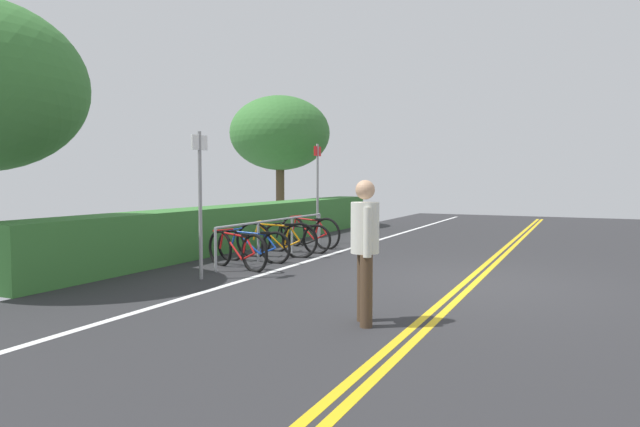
# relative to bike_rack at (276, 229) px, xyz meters

# --- Properties ---
(ground_plane) EXTENTS (33.43, 10.91, 0.05)m
(ground_plane) POSITION_rel_bike_rack_xyz_m (-1.16, -4.24, -0.61)
(ground_plane) COLOR #2B2B2D
(centre_line_yellow_inner) EXTENTS (30.08, 0.10, 0.00)m
(centre_line_yellow_inner) POSITION_rel_bike_rack_xyz_m (-1.16, -4.32, -0.59)
(centre_line_yellow_inner) COLOR gold
(centre_line_yellow_inner) RESTS_ON ground_plane
(centre_line_yellow_outer) EXTENTS (30.08, 0.10, 0.00)m
(centre_line_yellow_outer) POSITION_rel_bike_rack_xyz_m (-1.16, -4.16, -0.59)
(centre_line_yellow_outer) COLOR gold
(centre_line_yellow_outer) RESTS_ON ground_plane
(bike_lane_stripe_white) EXTENTS (30.08, 0.12, 0.00)m
(bike_lane_stripe_white) POSITION_rel_bike_rack_xyz_m (-1.16, -0.89, -0.59)
(bike_lane_stripe_white) COLOR white
(bike_lane_stripe_white) RESTS_ON ground_plane
(bike_rack) EXTENTS (4.26, 0.05, 0.80)m
(bike_rack) POSITION_rel_bike_rack_xyz_m (0.00, 0.00, 0.00)
(bike_rack) COLOR #9EA0A5
(bike_rack) RESTS_ON ground_plane
(bicycle_0) EXTENTS (0.63, 1.65, 0.73)m
(bicycle_0) POSITION_rel_bike_rack_xyz_m (-1.64, -0.13, -0.25)
(bicycle_0) COLOR black
(bicycle_0) RESTS_ON ground_plane
(bicycle_1) EXTENTS (0.46, 1.66, 0.68)m
(bicycle_1) POSITION_rel_bike_rack_xyz_m (-0.83, 0.03, -0.27)
(bicycle_1) COLOR black
(bicycle_1) RESTS_ON ground_plane
(bicycle_2) EXTENTS (0.61, 1.71, 0.79)m
(bicycle_2) POSITION_rel_bike_rack_xyz_m (-0.07, -0.05, -0.22)
(bicycle_2) COLOR black
(bicycle_2) RESTS_ON ground_plane
(bicycle_3) EXTENTS (0.46, 1.65, 0.70)m
(bicycle_3) POSITION_rel_bike_rack_xyz_m (0.77, -0.08, -0.26)
(bicycle_3) COLOR black
(bicycle_3) RESTS_ON ground_plane
(bicycle_4) EXTENTS (0.46, 1.75, 0.78)m
(bicycle_4) POSITION_rel_bike_rack_xyz_m (1.68, 0.06, -0.22)
(bicycle_4) COLOR black
(bicycle_4) RESTS_ON ground_plane
(pedestrian) EXTENTS (0.44, 0.32, 1.63)m
(pedestrian) POSITION_rel_bike_rack_xyz_m (-4.22, -3.63, 0.35)
(pedestrian) COLOR #4C3826
(pedestrian) RESTS_ON ground_plane
(sign_post_near) EXTENTS (0.36, 0.06, 2.41)m
(sign_post_near) POSITION_rel_bike_rack_xyz_m (-2.78, -0.20, 0.85)
(sign_post_near) COLOR gray
(sign_post_near) RESTS_ON ground_plane
(sign_post_far) EXTENTS (0.36, 0.06, 2.51)m
(sign_post_far) POSITION_rel_bike_rack_xyz_m (2.41, 0.20, 0.91)
(sign_post_far) COLOR gray
(sign_post_far) RESTS_ON ground_plane
(hedge_backdrop) EXTENTS (13.21, 0.92, 1.01)m
(hedge_backdrop) POSITION_rel_bike_rack_xyz_m (1.50, 1.66, -0.08)
(hedge_backdrop) COLOR #387533
(hedge_backdrop) RESTS_ON ground_plane
(tree_mid) EXTENTS (3.41, 3.41, 4.46)m
(tree_mid) POSITION_rel_bike_rack_xyz_m (6.45, 3.60, 2.60)
(tree_mid) COLOR brown
(tree_mid) RESTS_ON ground_plane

